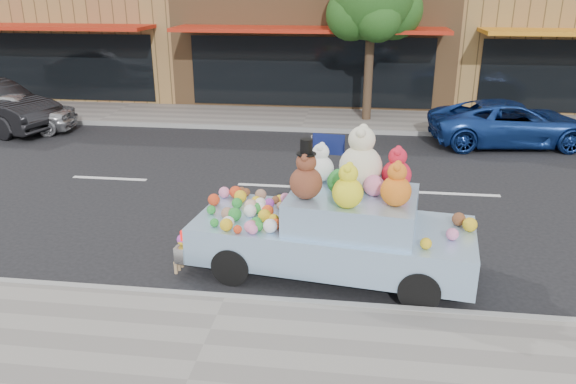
% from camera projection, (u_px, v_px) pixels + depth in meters
% --- Properties ---
extents(ground, '(120.00, 120.00, 0.00)m').
position_uv_depth(ground, '(277.00, 186.00, 12.75)').
color(ground, black).
rests_on(ground, ground).
extents(near_sidewalk, '(60.00, 3.00, 0.12)m').
position_uv_depth(near_sidewalk, '(196.00, 365.00, 6.70)').
color(near_sidewalk, gray).
rests_on(near_sidewalk, ground).
extents(far_sidewalk, '(60.00, 3.00, 0.12)m').
position_uv_depth(far_sidewalk, '(306.00, 119.00, 18.77)').
color(far_sidewalk, gray).
rests_on(far_sidewalk, ground).
extents(near_kerb, '(60.00, 0.12, 0.13)m').
position_uv_depth(near_kerb, '(226.00, 299.00, 8.09)').
color(near_kerb, gray).
rests_on(near_kerb, ground).
extents(far_kerb, '(60.00, 0.12, 0.13)m').
position_uv_depth(far_kerb, '(301.00, 130.00, 17.37)').
color(far_kerb, gray).
rests_on(far_kerb, ground).
extents(storefront_left, '(10.00, 9.80, 7.30)m').
position_uv_depth(storefront_left, '(86.00, 0.00, 23.81)').
color(storefront_left, olive).
rests_on(storefront_left, ground).
extents(storefront_mid, '(10.00, 9.80, 7.30)m').
position_uv_depth(storefront_mid, '(321.00, 1.00, 22.59)').
color(storefront_mid, olive).
rests_on(storefront_mid, ground).
extents(street_tree, '(3.00, 2.70, 5.22)m').
position_uv_depth(street_tree, '(373.00, 5.00, 17.29)').
color(street_tree, '#38281C').
rests_on(street_tree, ground).
extents(car_silver, '(3.99, 2.23, 1.28)m').
position_uv_depth(car_silver, '(12.00, 112.00, 17.14)').
color(car_silver, silver).
rests_on(car_silver, ground).
extents(car_blue, '(4.70, 2.59, 1.25)m').
position_uv_depth(car_blue, '(511.00, 123.00, 15.79)').
color(car_blue, navy).
rests_on(car_blue, ground).
extents(art_car, '(4.67, 2.30, 2.32)m').
position_uv_depth(art_car, '(334.00, 224.00, 8.72)').
color(art_car, black).
rests_on(art_car, ground).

